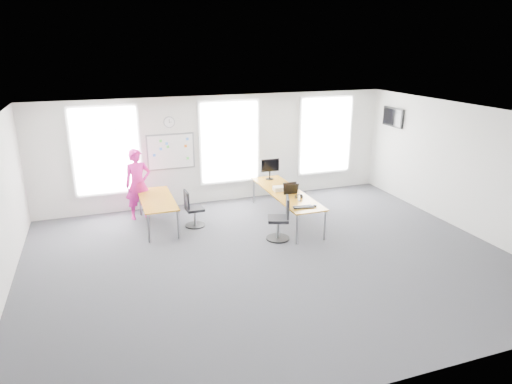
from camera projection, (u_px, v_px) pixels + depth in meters
name	position (u px, v px, depth m)	size (l,w,h in m)	color
floor	(270.00, 259.00, 9.63)	(10.00, 10.00, 0.00)	#28282D
ceiling	(272.00, 116.00, 8.70)	(10.00, 10.00, 0.00)	white
wall_back	(219.00, 150.00, 12.75)	(10.00, 10.00, 0.00)	silver
wall_front	(389.00, 286.00, 5.58)	(10.00, 10.00, 0.00)	silver
wall_right	(468.00, 169.00, 10.74)	(10.00, 10.00, 0.00)	silver
window_left	(106.00, 151.00, 11.71)	(1.60, 0.06, 2.20)	white
window_mid	(230.00, 142.00, 12.75)	(1.60, 0.06, 2.20)	white
window_right	(325.00, 135.00, 13.70)	(1.60, 0.06, 2.20)	white
desk_right	(286.00, 194.00, 11.55)	(0.82, 3.07, 0.75)	#B67B24
desk_left	(157.00, 201.00, 11.14)	(0.79, 1.97, 0.72)	#B67B24
chair_right	(281.00, 221.00, 10.46)	(0.59, 0.59, 1.02)	black
chair_left	(193.00, 211.00, 11.22)	(0.50, 0.50, 0.93)	black
person	(138.00, 184.00, 11.60)	(0.67, 0.44, 1.83)	#C5187E
whiteboard	(171.00, 152.00, 12.28)	(1.20, 0.03, 0.90)	white
wall_clock	(169.00, 122.00, 12.03)	(0.30, 0.30, 0.04)	gray
tv	(393.00, 117.00, 13.17)	(0.06, 0.90, 0.55)	black
keyboard	(303.00, 207.00, 10.43)	(0.47, 0.17, 0.02)	black
mouse	(315.00, 206.00, 10.49)	(0.08, 0.12, 0.05)	black
lens_cap	(300.00, 201.00, 10.88)	(0.07, 0.07, 0.01)	black
headphones	(299.00, 197.00, 11.04)	(0.18, 0.10, 0.11)	black
laptop_sleeve	(291.00, 189.00, 11.32)	(0.36, 0.20, 0.29)	black
paper_stack	(280.00, 189.00, 11.63)	(0.31, 0.23, 0.11)	beige
monitor	(270.00, 167.00, 12.49)	(0.52, 0.21, 0.58)	black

